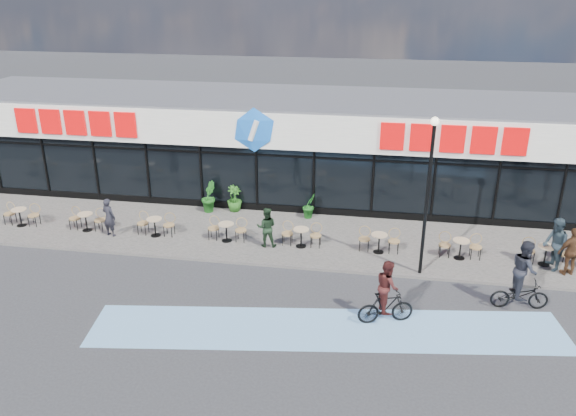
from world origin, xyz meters
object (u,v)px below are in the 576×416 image
(patron_left, at_px, (109,217))
(patron_right, at_px, (267,227))
(pedestrian_a, at_px, (555,244))
(pedestrian_c, at_px, (572,252))
(potted_plant_right, at_px, (309,206))
(lamp_post, at_px, (428,185))
(potted_plant_left, at_px, (209,197))
(potted_plant_mid, at_px, (234,198))
(cyclist_a, at_px, (386,297))
(cyclist_b, at_px, (522,281))

(patron_left, xyz_separation_m, patron_right, (6.34, 0.10, -0.00))
(patron_left, relative_size, pedestrian_a, 0.82)
(pedestrian_c, bearing_deg, potted_plant_right, -37.09)
(lamp_post, distance_m, pedestrian_a, 5.25)
(patron_right, height_order, pedestrian_c, pedestrian_c)
(potted_plant_left, relative_size, potted_plant_right, 1.23)
(lamp_post, bearing_deg, potted_plant_left, 154.78)
(potted_plant_left, bearing_deg, potted_plant_mid, 11.84)
(lamp_post, height_order, potted_plant_right, lamp_post)
(potted_plant_left, relative_size, cyclist_a, 0.65)
(potted_plant_right, height_order, cyclist_b, cyclist_b)
(lamp_post, relative_size, pedestrian_a, 2.89)
(lamp_post, distance_m, patron_left, 12.35)
(potted_plant_left, relative_size, patron_left, 0.85)
(potted_plant_right, height_order, pedestrian_a, pedestrian_a)
(potted_plant_right, distance_m, cyclist_b, 9.46)
(pedestrian_c, xyz_separation_m, cyclist_a, (-6.24, -3.91, -0.10))
(patron_left, xyz_separation_m, pedestrian_a, (16.64, -0.01, 0.17))
(cyclist_b, bearing_deg, potted_plant_left, 153.86)
(potted_plant_mid, bearing_deg, lamp_post, -29.55)
(potted_plant_mid, bearing_deg, cyclist_b, -29.35)
(pedestrian_a, distance_m, pedestrian_c, 0.58)
(cyclist_a, bearing_deg, pedestrian_a, 36.26)
(lamp_post, height_order, patron_left, lamp_post)
(patron_right, relative_size, cyclist_a, 0.76)
(pedestrian_a, xyz_separation_m, cyclist_a, (-5.76, -4.23, -0.19))
(lamp_post, height_order, cyclist_b, lamp_post)
(lamp_post, distance_m, potted_plant_mid, 9.38)
(potted_plant_left, bearing_deg, cyclist_a, -43.48)
(potted_plant_mid, bearing_deg, patron_right, -56.85)
(potted_plant_left, height_order, potted_plant_right, potted_plant_left)
(patron_left, xyz_separation_m, pedestrian_c, (17.11, -0.33, 0.08))
(potted_plant_right, relative_size, pedestrian_a, 0.57)
(potted_plant_right, bearing_deg, patron_left, -157.51)
(patron_right, bearing_deg, lamp_post, 160.97)
(patron_left, height_order, cyclist_a, cyclist_a)
(potted_plant_right, xyz_separation_m, pedestrian_c, (9.53, -3.47, 0.33))
(cyclist_a, bearing_deg, potted_plant_right, 114.05)
(lamp_post, bearing_deg, cyclist_a, -110.49)
(potted_plant_left, distance_m, potted_plant_mid, 1.13)
(patron_left, bearing_deg, patron_right, -163.16)
(potted_plant_left, bearing_deg, lamp_post, -25.22)
(potted_plant_left, height_order, pedestrian_a, pedestrian_a)
(potted_plant_right, height_order, cyclist_a, cyclist_a)
(patron_left, xyz_separation_m, cyclist_a, (10.87, -4.24, -0.02))
(potted_plant_right, relative_size, patron_left, 0.69)
(patron_right, bearing_deg, potted_plant_mid, -64.09)
(potted_plant_mid, distance_m, cyclist_a, 10.08)
(potted_plant_left, height_order, cyclist_b, cyclist_b)
(pedestrian_a, distance_m, cyclist_b, 3.17)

